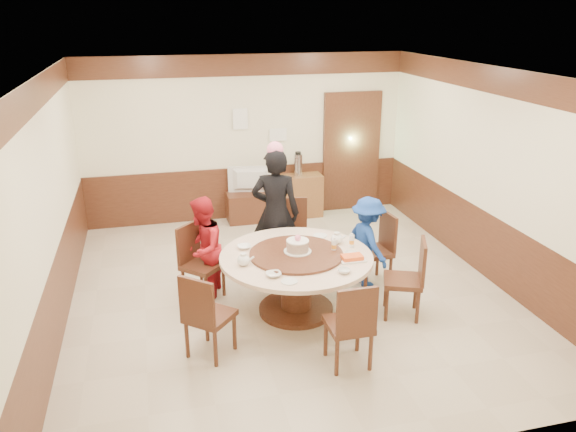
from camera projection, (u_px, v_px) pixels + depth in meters
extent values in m
plane|color=#C3B39C|center=(289.00, 292.00, 7.34)|extent=(6.00, 6.00, 0.00)
plane|color=silver|center=(289.00, 73.00, 6.37)|extent=(6.00, 6.00, 0.00)
cube|color=#ECE7C7|center=(246.00, 139.00, 9.59)|extent=(5.50, 0.04, 2.80)
cube|color=#ECE7C7|center=(390.00, 309.00, 4.13)|extent=(5.50, 0.04, 2.80)
cube|color=#ECE7C7|center=(50.00, 208.00, 6.23)|extent=(0.04, 6.00, 2.80)
cube|color=#ECE7C7|center=(489.00, 175.00, 7.49)|extent=(0.04, 6.00, 2.80)
cube|color=#472416|center=(289.00, 261.00, 7.19)|extent=(5.50, 6.00, 0.90)
cube|color=#472416|center=(289.00, 88.00, 6.44)|extent=(5.50, 6.00, 0.35)
cube|color=#472416|center=(351.00, 153.00, 10.10)|extent=(1.05, 0.08, 2.18)
cube|color=#87D18A|center=(351.00, 153.00, 10.12)|extent=(0.88, 0.02, 2.05)
cylinder|color=#472416|center=(296.00, 309.00, 6.87)|extent=(0.91, 0.91, 0.06)
cylinder|color=#472416|center=(296.00, 285.00, 6.76)|extent=(0.36, 0.36, 0.65)
cylinder|color=beige|center=(296.00, 257.00, 6.63)|extent=(1.81, 1.81, 0.05)
cylinder|color=#472416|center=(296.00, 254.00, 6.61)|extent=(1.11, 1.11, 0.03)
cube|color=#472416|center=(373.00, 252.00, 7.44)|extent=(0.48, 0.48, 0.06)
cube|color=#472416|center=(388.00, 231.00, 7.41)|extent=(0.08, 0.42, 0.50)
cube|color=#472416|center=(372.00, 268.00, 7.53)|extent=(0.36, 0.36, 0.42)
cube|color=#472416|center=(293.00, 237.00, 7.93)|extent=(0.52, 0.52, 0.06)
cube|color=#472416|center=(292.00, 214.00, 8.04)|extent=(0.42, 0.12, 0.50)
cube|color=#472416|center=(293.00, 253.00, 8.02)|extent=(0.36, 0.36, 0.42)
cube|color=#472416|center=(203.00, 266.00, 7.04)|extent=(0.62, 0.62, 0.06)
cube|color=#472416|center=(188.00, 243.00, 7.05)|extent=(0.32, 0.33, 0.50)
cube|color=#472416|center=(204.00, 283.00, 7.13)|extent=(0.36, 0.36, 0.42)
cube|color=#472416|center=(210.00, 316.00, 5.89)|extent=(0.62, 0.62, 0.06)
cube|color=#472416|center=(197.00, 302.00, 5.62)|extent=(0.34, 0.31, 0.50)
cube|color=#472416|center=(211.00, 336.00, 5.97)|extent=(0.36, 0.36, 0.42)
cube|color=#472416|center=(349.00, 325.00, 5.72)|extent=(0.44, 0.44, 0.06)
cube|color=#472416|center=(357.00, 312.00, 5.44)|extent=(0.42, 0.04, 0.50)
cube|color=#472416|center=(348.00, 345.00, 5.81)|extent=(0.36, 0.36, 0.42)
cube|color=#472416|center=(403.00, 281.00, 6.65)|extent=(0.57, 0.57, 0.06)
cube|color=#472416|center=(423.00, 261.00, 6.53)|extent=(0.20, 0.40, 0.50)
cube|color=#472416|center=(401.00, 299.00, 6.73)|extent=(0.36, 0.36, 0.42)
imported|color=black|center=(276.00, 213.00, 7.57)|extent=(0.76, 0.63, 1.79)
imported|color=#B11721|center=(203.00, 249.00, 7.02)|extent=(0.68, 0.77, 1.33)
imported|color=#173B95|center=(367.00, 242.00, 7.36)|extent=(0.59, 0.86, 1.22)
cylinder|color=white|center=(298.00, 251.00, 6.64)|extent=(0.33, 0.33, 0.01)
cylinder|color=tan|center=(298.00, 246.00, 6.62)|extent=(0.26, 0.26, 0.12)
cylinder|color=white|center=(298.00, 241.00, 6.59)|extent=(0.27, 0.27, 0.01)
sphere|color=pink|center=(298.00, 238.00, 6.58)|extent=(0.08, 0.08, 0.08)
ellipsoid|color=white|center=(243.00, 260.00, 6.34)|extent=(0.17, 0.15, 0.13)
ellipsoid|color=white|center=(337.00, 239.00, 6.93)|extent=(0.17, 0.15, 0.13)
imported|color=white|center=(244.00, 247.00, 6.80)|extent=(0.17, 0.17, 0.04)
imported|color=white|center=(344.00, 271.00, 6.17)|extent=(0.14, 0.14, 0.04)
imported|color=white|center=(274.00, 274.00, 6.09)|extent=(0.17, 0.17, 0.04)
imported|color=white|center=(351.00, 254.00, 6.60)|extent=(0.15, 0.15, 0.05)
cylinder|color=white|center=(289.00, 281.00, 5.97)|extent=(0.18, 0.18, 0.01)
cylinder|color=white|center=(320.00, 236.00, 7.17)|extent=(0.18, 0.18, 0.01)
cube|color=white|center=(352.00, 260.00, 6.48)|extent=(0.30, 0.20, 0.02)
cube|color=#E9521A|center=(352.00, 257.00, 6.47)|extent=(0.24, 0.15, 0.04)
cylinder|color=white|center=(334.00, 246.00, 6.68)|extent=(0.06, 0.06, 0.16)
cylinder|color=white|center=(352.00, 241.00, 6.81)|extent=(0.06, 0.06, 0.16)
cube|color=#472416|center=(252.00, 207.00, 9.76)|extent=(0.85, 0.45, 0.50)
imported|color=gray|center=(251.00, 180.00, 9.60)|extent=(0.80, 0.25, 0.46)
cube|color=brown|center=(299.00, 196.00, 9.94)|extent=(0.80, 0.40, 0.75)
cylinder|color=silver|center=(298.00, 165.00, 9.74)|extent=(0.15, 0.15, 0.38)
cube|color=white|center=(240.00, 119.00, 9.40)|extent=(0.25, 0.00, 0.35)
cube|color=white|center=(278.00, 135.00, 9.66)|extent=(0.30, 0.00, 0.22)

